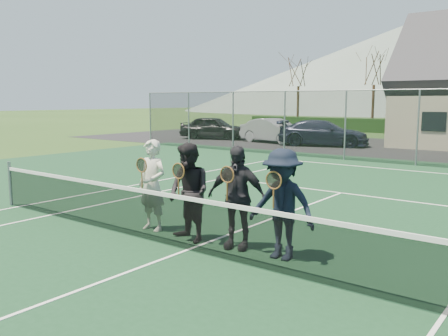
{
  "coord_description": "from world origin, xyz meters",
  "views": [
    {
      "loc": [
        5.29,
        -5.85,
        2.58
      ],
      "look_at": [
        -0.36,
        1.5,
        1.25
      ],
      "focal_mm": 38.0,
      "sensor_mm": 36.0,
      "label": 1
    }
  ],
  "objects_px": {
    "car_b": "(274,131)",
    "tennis_net": "(187,221)",
    "player_b": "(189,193)",
    "player_d": "(282,204)",
    "car_a": "(214,128)",
    "car_c": "(323,133)",
    "player_c": "(237,197)",
    "player_a": "(152,185)"
  },
  "relations": [
    {
      "from": "tennis_net",
      "to": "player_c",
      "type": "xyz_separation_m",
      "value": [
        0.58,
        0.64,
        0.38
      ]
    },
    {
      "from": "player_d",
      "to": "tennis_net",
      "type": "bearing_deg",
      "value": -157.5
    },
    {
      "from": "car_c",
      "to": "player_c",
      "type": "height_order",
      "value": "player_c"
    },
    {
      "from": "tennis_net",
      "to": "car_c",
      "type": "bearing_deg",
      "value": 109.29
    },
    {
      "from": "player_c",
      "to": "tennis_net",
      "type": "bearing_deg",
      "value": -132.25
    },
    {
      "from": "car_c",
      "to": "tennis_net",
      "type": "bearing_deg",
      "value": -177.7
    },
    {
      "from": "player_a",
      "to": "car_a",
      "type": "bearing_deg",
      "value": 125.67
    },
    {
      "from": "car_a",
      "to": "car_c",
      "type": "relative_size",
      "value": 0.89
    },
    {
      "from": "car_a",
      "to": "tennis_net",
      "type": "xyz_separation_m",
      "value": [
        14.57,
        -18.88,
        -0.23
      ]
    },
    {
      "from": "car_a",
      "to": "player_d",
      "type": "height_order",
      "value": "player_d"
    },
    {
      "from": "car_b",
      "to": "tennis_net",
      "type": "relative_size",
      "value": 0.38
    },
    {
      "from": "car_b",
      "to": "car_c",
      "type": "height_order",
      "value": "car_b"
    },
    {
      "from": "car_c",
      "to": "player_b",
      "type": "height_order",
      "value": "player_b"
    },
    {
      "from": "car_a",
      "to": "tennis_net",
      "type": "height_order",
      "value": "car_a"
    },
    {
      "from": "car_a",
      "to": "tennis_net",
      "type": "distance_m",
      "value": 23.85
    },
    {
      "from": "car_b",
      "to": "car_c",
      "type": "bearing_deg",
      "value": -80.54
    },
    {
      "from": "player_d",
      "to": "car_c",
      "type": "bearing_deg",
      "value": 113.93
    },
    {
      "from": "car_a",
      "to": "player_a",
      "type": "xyz_separation_m",
      "value": [
        13.15,
        -18.32,
        0.16
      ]
    },
    {
      "from": "car_a",
      "to": "player_b",
      "type": "relative_size",
      "value": 2.49
    },
    {
      "from": "player_b",
      "to": "car_a",
      "type": "bearing_deg",
      "value": 127.64
    },
    {
      "from": "tennis_net",
      "to": "player_a",
      "type": "distance_m",
      "value": 1.57
    },
    {
      "from": "player_a",
      "to": "car_b",
      "type": "bearing_deg",
      "value": 114.79
    },
    {
      "from": "tennis_net",
      "to": "player_b",
      "type": "relative_size",
      "value": 6.49
    },
    {
      "from": "car_a",
      "to": "player_c",
      "type": "relative_size",
      "value": 2.49
    },
    {
      "from": "player_b",
      "to": "player_d",
      "type": "xyz_separation_m",
      "value": [
        1.84,
        0.18,
        -0.0
      ]
    },
    {
      "from": "player_b",
      "to": "tennis_net",
      "type": "bearing_deg",
      "value": -51.78
    },
    {
      "from": "car_a",
      "to": "car_b",
      "type": "xyz_separation_m",
      "value": [
        4.68,
        0.03,
        -0.03
      ]
    },
    {
      "from": "car_b",
      "to": "player_c",
      "type": "xyz_separation_m",
      "value": [
        10.47,
        -18.28,
        0.18
      ]
    },
    {
      "from": "car_a",
      "to": "player_d",
      "type": "bearing_deg",
      "value": -158.19
    },
    {
      "from": "car_b",
      "to": "player_d",
      "type": "bearing_deg",
      "value": -137.99
    },
    {
      "from": "player_a",
      "to": "player_c",
      "type": "relative_size",
      "value": 1.0
    },
    {
      "from": "car_c",
      "to": "player_a",
      "type": "relative_size",
      "value": 2.81
    },
    {
      "from": "car_a",
      "to": "car_b",
      "type": "height_order",
      "value": "car_a"
    },
    {
      "from": "car_c",
      "to": "tennis_net",
      "type": "xyz_separation_m",
      "value": [
        6.6,
        -18.87,
        -0.19
      ]
    },
    {
      "from": "player_a",
      "to": "player_b",
      "type": "distance_m",
      "value": 1.08
    },
    {
      "from": "tennis_net",
      "to": "player_c",
      "type": "relative_size",
      "value": 6.49
    },
    {
      "from": "car_a",
      "to": "car_c",
      "type": "height_order",
      "value": "car_a"
    },
    {
      "from": "player_d",
      "to": "car_a",
      "type": "bearing_deg",
      "value": 131.33
    },
    {
      "from": "car_c",
      "to": "tennis_net",
      "type": "distance_m",
      "value": 20.0
    },
    {
      "from": "car_a",
      "to": "player_d",
      "type": "distance_m",
      "value": 24.32
    },
    {
      "from": "car_b",
      "to": "car_a",
      "type": "bearing_deg",
      "value": 100.45
    },
    {
      "from": "car_c",
      "to": "car_a",
      "type": "bearing_deg",
      "value": 72.94
    }
  ]
}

